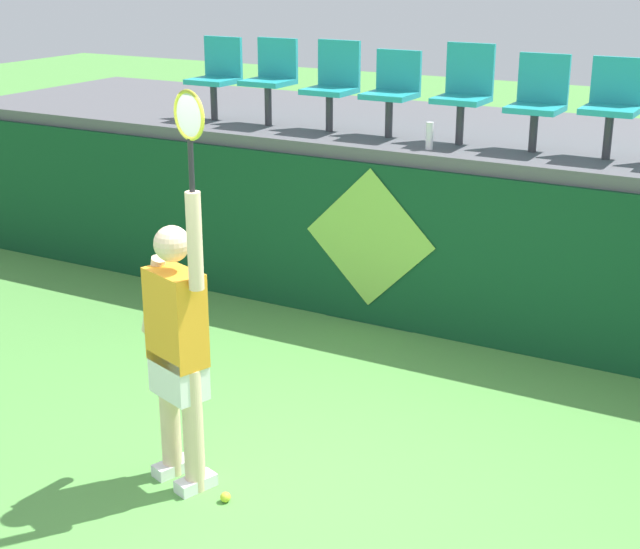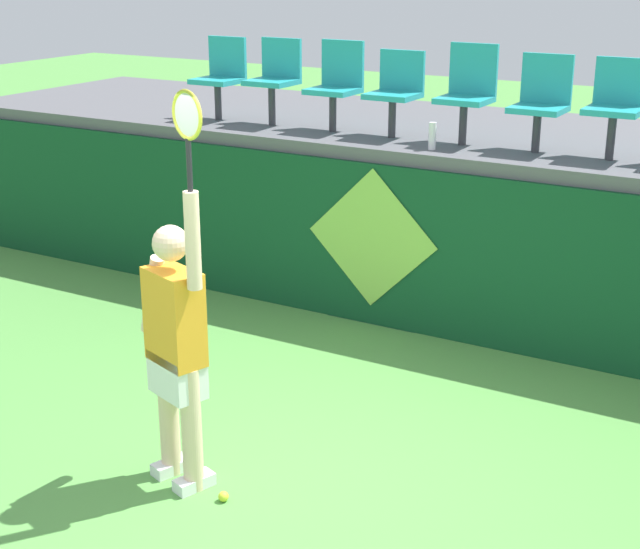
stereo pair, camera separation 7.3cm
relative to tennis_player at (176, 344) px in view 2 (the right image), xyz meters
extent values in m
plane|color=#519342|center=(0.69, 0.13, -0.96)|extent=(40.00, 40.00, 0.00)
cube|color=#0F4223|center=(0.69, 3.12, -0.21)|extent=(12.32, 0.20, 1.49)
cube|color=#56565B|center=(0.69, 4.46, 0.59)|extent=(12.32, 2.78, 0.12)
cube|color=white|center=(-0.13, 0.04, -0.92)|extent=(0.20, 0.28, 0.08)
cube|color=white|center=(0.12, -0.04, -0.92)|extent=(0.20, 0.28, 0.08)
cylinder|color=beige|center=(-0.13, 0.04, -0.54)|extent=(0.13, 0.13, 0.83)
cylinder|color=beige|center=(0.12, -0.04, -0.54)|extent=(0.13, 0.13, 0.83)
cube|color=white|center=(-0.01, 0.00, -0.20)|extent=(0.41, 0.32, 0.28)
cube|color=orange|center=(-0.01, 0.00, 0.18)|extent=(0.43, 0.33, 0.60)
sphere|color=beige|center=(-0.01, 0.00, 0.64)|extent=(0.22, 0.22, 0.22)
cylinder|color=beige|center=(-0.23, 0.08, 0.25)|extent=(0.27, 0.17, 0.55)
cylinder|color=beige|center=(0.22, -0.08, 0.71)|extent=(0.09, 0.09, 0.58)
cylinder|color=black|center=(0.22, -0.08, 1.15)|extent=(0.03, 0.03, 0.30)
torus|color=gold|center=(0.22, -0.08, 1.43)|extent=(0.27, 0.11, 0.28)
ellipsoid|color=silver|center=(0.22, -0.08, 1.43)|extent=(0.23, 0.09, 0.24)
sphere|color=#D1E533|center=(0.37, -0.07, -0.92)|extent=(0.07, 0.07, 0.07)
cylinder|color=white|center=(0.23, 3.31, 0.77)|extent=(0.07, 0.07, 0.24)
cylinder|color=#38383D|center=(-2.27, 3.65, 0.83)|extent=(0.07, 0.07, 0.37)
cube|color=teal|center=(-2.27, 3.65, 1.04)|extent=(0.44, 0.42, 0.05)
cube|color=teal|center=(-2.27, 3.84, 1.27)|extent=(0.44, 0.04, 0.40)
cylinder|color=#38383D|center=(-1.62, 3.65, 0.85)|extent=(0.07, 0.07, 0.39)
cube|color=teal|center=(-1.62, 3.65, 1.07)|extent=(0.44, 0.42, 0.05)
cube|color=teal|center=(-1.62, 3.84, 1.29)|extent=(0.44, 0.04, 0.38)
cylinder|color=#38383D|center=(-0.94, 3.65, 0.83)|extent=(0.07, 0.07, 0.36)
cube|color=teal|center=(-0.94, 3.65, 1.03)|extent=(0.44, 0.42, 0.05)
cube|color=teal|center=(-0.94, 3.84, 1.27)|extent=(0.44, 0.04, 0.43)
cylinder|color=#38383D|center=(-0.31, 3.65, 0.83)|extent=(0.07, 0.07, 0.36)
cube|color=teal|center=(-0.31, 3.65, 1.03)|extent=(0.44, 0.42, 0.05)
cube|color=teal|center=(-0.31, 3.84, 1.24)|extent=(0.44, 0.04, 0.37)
cylinder|color=#38383D|center=(0.38, 3.65, 0.84)|extent=(0.07, 0.07, 0.37)
cube|color=teal|center=(0.38, 3.65, 1.05)|extent=(0.44, 0.42, 0.05)
cube|color=teal|center=(0.38, 3.84, 1.29)|extent=(0.44, 0.04, 0.45)
cylinder|color=#38383D|center=(1.05, 3.65, 0.82)|extent=(0.07, 0.07, 0.34)
cube|color=teal|center=(1.05, 3.65, 1.02)|extent=(0.44, 0.42, 0.05)
cube|color=teal|center=(1.05, 3.84, 1.25)|extent=(0.44, 0.04, 0.42)
cylinder|color=#38383D|center=(1.67, 3.65, 0.84)|extent=(0.07, 0.07, 0.38)
cube|color=teal|center=(1.67, 3.65, 1.05)|extent=(0.44, 0.42, 0.05)
cube|color=teal|center=(1.67, 3.84, 1.27)|extent=(0.44, 0.04, 0.38)
cube|color=#0F4223|center=(-0.18, 3.01, -0.95)|extent=(0.90, 0.01, 0.00)
plane|color=#8CC64C|center=(-0.18, 3.01, -0.14)|extent=(1.27, 0.00, 1.27)
camera|label=1|loc=(3.36, -4.23, 2.28)|focal=53.08mm
camera|label=2|loc=(3.43, -4.20, 2.28)|focal=53.08mm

